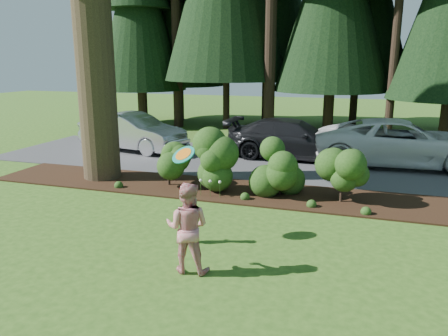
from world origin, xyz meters
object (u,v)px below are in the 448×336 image
at_px(car_white_suv, 400,143).
at_px(adult, 187,228).
at_px(frisbee, 183,155).
at_px(child, 190,220).
at_px(car_dark_suv, 293,139).
at_px(car_silver_wagon, 133,132).

bearing_deg(car_white_suv, adult, 153.64).
height_order(car_white_suv, adult, car_white_suv).
distance_m(adult, frisbee, 1.96).
distance_m(car_white_suv, child, 10.47).
distance_m(car_dark_suv, frisbee, 9.18).
height_order(adult, frisbee, frisbee).
xyz_separation_m(car_silver_wagon, child, (6.32, -8.74, -0.33)).
bearing_deg(car_white_suv, child, 148.55).
xyz_separation_m(car_silver_wagon, adult, (6.79, -10.01, 0.02)).
relative_size(child, frisbee, 1.78).
relative_size(car_white_suv, frisbee, 10.63).
height_order(car_silver_wagon, adult, adult).
relative_size(car_white_suv, car_dark_suv, 1.16).
bearing_deg(child, car_dark_suv, -96.88).
distance_m(car_white_suv, car_dark_suv, 4.11).
xyz_separation_m(car_white_suv, car_dark_suv, (-4.11, 0.03, -0.09)).
bearing_deg(child, car_silver_wagon, -56.10).
distance_m(car_white_suv, frisbee, 10.42).
bearing_deg(frisbee, child, -46.11).
height_order(car_silver_wagon, car_white_suv, car_white_suv).
xyz_separation_m(child, adult, (0.47, -1.27, 0.35)).
height_order(child, frisbee, frisbee).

